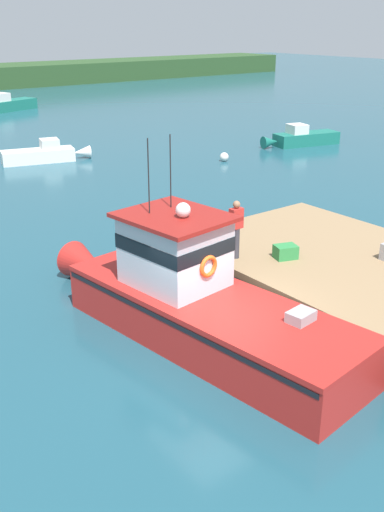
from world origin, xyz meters
The scene contains 9 objects.
ground_plane centered at (0.00, 0.00, 0.00)m, with size 200.00×200.00×0.00m, color #1E4C5B.
dock centered at (4.80, 0.00, 1.07)m, with size 6.00×9.00×1.20m.
main_fishing_boat centered at (0.13, 0.96, 1.01)m, with size 3.51×9.95×4.80m.
crate_single_far centered at (3.45, 1.10, 1.39)m, with size 0.60×0.44×0.37m, color #2D8442.
deckhand_by_the_boat centered at (2.39, 1.98, 2.06)m, with size 0.36×0.22×1.63m.
moored_boat_far_right centered at (5.46, 21.36, 0.42)m, with size 4.94×2.19×1.24m.
moored_boat_off_the_point centered at (11.09, 41.66, 0.54)m, with size 6.20×3.08×1.56m.
moored_boat_near_channel centered at (20.18, 15.88, 0.46)m, with size 5.33×2.25×1.33m.
mooring_buoy_spare_mooring centered at (13.43, 15.38, 0.24)m, with size 0.49×0.49×0.49m, color silver.
Camera 1 is at (-7.80, -9.32, 7.31)m, focal length 41.48 mm.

